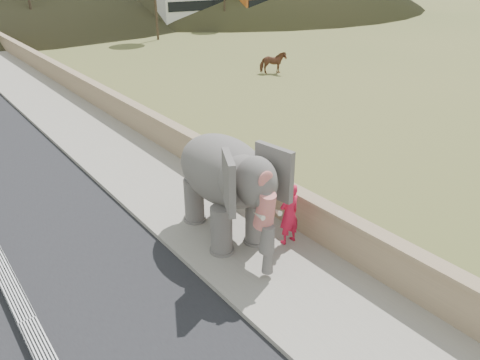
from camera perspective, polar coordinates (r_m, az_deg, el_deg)
name	(u,v)px	position (r m, az deg, el deg)	size (l,w,h in m)	color
ground	(244,250)	(11.71, 0.49, -8.50)	(160.00, 160.00, 0.00)	olive
walkway	(92,135)	(19.72, -17.58, 5.29)	(3.00, 120.00, 0.15)	#9E9687
parapet	(129,116)	(20.13, -13.38, 7.65)	(0.30, 120.00, 1.10)	tan
cow	(273,63)	(29.23, 4.03, 14.07)	(0.71, 1.56, 1.31)	brown
distant_car	(198,19)	(49.39, -5.19, 18.94)	(1.70, 4.23, 1.44)	#B2B1B8
bus_white	(213,9)	(50.27, -3.32, 20.07)	(2.50, 11.00, 3.10)	white
bus_orange	(282,7)	(52.88, 5.17, 20.30)	(2.50, 11.00, 3.10)	orange
elephant_and_man	(224,184)	(11.54, -1.90, -0.52)	(2.46, 3.96, 2.69)	slate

